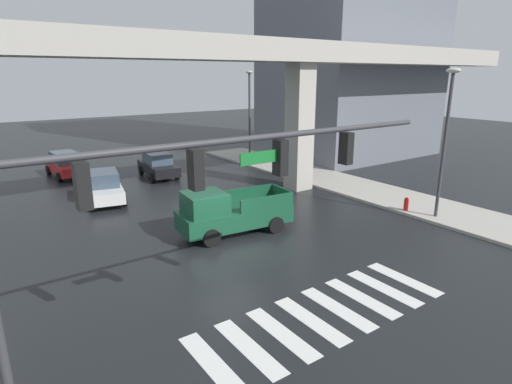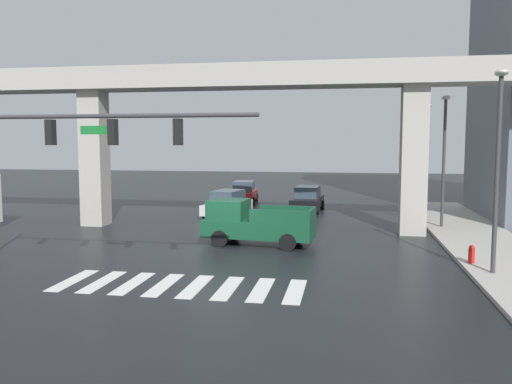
{
  "view_description": "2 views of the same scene",
  "coord_description": "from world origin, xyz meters",
  "px_view_note": "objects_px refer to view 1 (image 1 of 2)",
  "views": [
    {
      "loc": [
        -8.02,
        -13.12,
        6.95
      ],
      "look_at": [
        1.58,
        0.46,
        2.22
      ],
      "focal_mm": 29.1,
      "sensor_mm": 36.0,
      "label": 1
    },
    {
      "loc": [
        5.42,
        -21.51,
        4.77
      ],
      "look_at": [
        1.71,
        -0.42,
        2.7
      ],
      "focal_mm": 36.41,
      "sensor_mm": 36.0,
      "label": 2
    }
  ],
  "objects_px": {
    "pickup_truck": "(229,213)",
    "street_lamp_far_north": "(249,106)",
    "sedan_white": "(104,187)",
    "sedan_black": "(158,165)",
    "sedan_red": "(66,164)",
    "street_lamp_near_corner": "(446,127)",
    "fire_hydrant": "(406,205)",
    "street_lamp_mid_block": "(302,112)",
    "traffic_signal_mast": "(190,190)"
  },
  "relations": [
    {
      "from": "traffic_signal_mast",
      "to": "street_lamp_near_corner",
      "type": "height_order",
      "value": "street_lamp_near_corner"
    },
    {
      "from": "traffic_signal_mast",
      "to": "pickup_truck",
      "type": "bearing_deg",
      "value": 53.9
    },
    {
      "from": "sedan_white",
      "to": "fire_hydrant",
      "type": "relative_size",
      "value": 5.37
    },
    {
      "from": "sedan_black",
      "to": "traffic_signal_mast",
      "type": "height_order",
      "value": "traffic_signal_mast"
    },
    {
      "from": "fire_hydrant",
      "to": "street_lamp_near_corner",
      "type": "bearing_deg",
      "value": -74.47
    },
    {
      "from": "sedan_black",
      "to": "sedan_red",
      "type": "xyz_separation_m",
      "value": [
        -5.24,
        3.91,
        0.0
      ]
    },
    {
      "from": "sedan_black",
      "to": "street_lamp_near_corner",
      "type": "xyz_separation_m",
      "value": [
        7.8,
        -16.36,
        3.7
      ]
    },
    {
      "from": "traffic_signal_mast",
      "to": "fire_hydrant",
      "type": "height_order",
      "value": "traffic_signal_mast"
    },
    {
      "from": "sedan_white",
      "to": "sedan_red",
      "type": "relative_size",
      "value": 1.03
    },
    {
      "from": "pickup_truck",
      "to": "sedan_white",
      "type": "height_order",
      "value": "pickup_truck"
    },
    {
      "from": "pickup_truck",
      "to": "sedan_white",
      "type": "distance_m",
      "value": 8.89
    },
    {
      "from": "pickup_truck",
      "to": "street_lamp_far_north",
      "type": "xyz_separation_m",
      "value": [
        9.44,
        12.15,
        3.57
      ]
    },
    {
      "from": "street_lamp_far_north",
      "to": "fire_hydrant",
      "type": "xyz_separation_m",
      "value": [
        -0.4,
        -14.95,
        -4.13
      ]
    },
    {
      "from": "street_lamp_far_north",
      "to": "street_lamp_mid_block",
      "type": "bearing_deg",
      "value": -90.0
    },
    {
      "from": "sedan_white",
      "to": "sedan_black",
      "type": "relative_size",
      "value": 1.03
    },
    {
      "from": "street_lamp_near_corner",
      "to": "street_lamp_mid_block",
      "type": "xyz_separation_m",
      "value": [
        0.0,
        10.2,
        0.0
      ]
    },
    {
      "from": "pickup_truck",
      "to": "sedan_white",
      "type": "relative_size",
      "value": 1.15
    },
    {
      "from": "pickup_truck",
      "to": "sedan_black",
      "type": "height_order",
      "value": "pickup_truck"
    },
    {
      "from": "sedan_white",
      "to": "street_lamp_near_corner",
      "type": "distance_m",
      "value": 18.14
    },
    {
      "from": "street_lamp_near_corner",
      "to": "sedan_black",
      "type": "bearing_deg",
      "value": 115.48
    },
    {
      "from": "sedan_black",
      "to": "street_lamp_mid_block",
      "type": "distance_m",
      "value": 10.6
    },
    {
      "from": "sedan_white",
      "to": "street_lamp_mid_block",
      "type": "relative_size",
      "value": 0.63
    },
    {
      "from": "sedan_white",
      "to": "sedan_black",
      "type": "height_order",
      "value": "same"
    },
    {
      "from": "sedan_black",
      "to": "street_lamp_far_north",
      "type": "bearing_deg",
      "value": 0.21
    },
    {
      "from": "pickup_truck",
      "to": "fire_hydrant",
      "type": "distance_m",
      "value": 9.48
    },
    {
      "from": "sedan_red",
      "to": "traffic_signal_mast",
      "type": "bearing_deg",
      "value": -94.68
    },
    {
      "from": "sedan_black",
      "to": "sedan_red",
      "type": "bearing_deg",
      "value": 143.25
    },
    {
      "from": "sedan_black",
      "to": "street_lamp_mid_block",
      "type": "height_order",
      "value": "street_lamp_mid_block"
    },
    {
      "from": "sedan_red",
      "to": "traffic_signal_mast",
      "type": "xyz_separation_m",
      "value": [
        -1.94,
        -23.63,
        3.83
      ]
    },
    {
      "from": "pickup_truck",
      "to": "sedan_white",
      "type": "xyz_separation_m",
      "value": [
        -3.11,
        8.33,
        -0.14
      ]
    },
    {
      "from": "street_lamp_near_corner",
      "to": "fire_hydrant",
      "type": "xyz_separation_m",
      "value": [
        -0.4,
        1.44,
        -4.13
      ]
    },
    {
      "from": "street_lamp_far_north",
      "to": "street_lamp_near_corner",
      "type": "bearing_deg",
      "value": -90.0
    },
    {
      "from": "pickup_truck",
      "to": "fire_hydrant",
      "type": "bearing_deg",
      "value": -17.21
    },
    {
      "from": "pickup_truck",
      "to": "street_lamp_mid_block",
      "type": "relative_size",
      "value": 0.73
    },
    {
      "from": "traffic_signal_mast",
      "to": "street_lamp_near_corner",
      "type": "relative_size",
      "value": 1.5
    },
    {
      "from": "traffic_signal_mast",
      "to": "street_lamp_mid_block",
      "type": "height_order",
      "value": "street_lamp_mid_block"
    },
    {
      "from": "pickup_truck",
      "to": "street_lamp_far_north",
      "type": "relative_size",
      "value": 0.73
    },
    {
      "from": "sedan_red",
      "to": "street_lamp_mid_block",
      "type": "relative_size",
      "value": 0.61
    },
    {
      "from": "sedan_white",
      "to": "traffic_signal_mast",
      "type": "relative_size",
      "value": 0.42
    },
    {
      "from": "pickup_truck",
      "to": "traffic_signal_mast",
      "type": "bearing_deg",
      "value": -126.1
    },
    {
      "from": "street_lamp_far_north",
      "to": "fire_hydrant",
      "type": "height_order",
      "value": "street_lamp_far_north"
    },
    {
      "from": "sedan_red",
      "to": "street_lamp_mid_block",
      "type": "height_order",
      "value": "street_lamp_mid_block"
    },
    {
      "from": "street_lamp_far_north",
      "to": "fire_hydrant",
      "type": "distance_m",
      "value": 15.51
    },
    {
      "from": "sedan_black",
      "to": "street_lamp_far_north",
      "type": "distance_m",
      "value": 8.63
    },
    {
      "from": "pickup_truck",
      "to": "street_lamp_far_north",
      "type": "distance_m",
      "value": 15.79
    },
    {
      "from": "sedan_red",
      "to": "street_lamp_mid_block",
      "type": "bearing_deg",
      "value": -37.68
    },
    {
      "from": "sedan_white",
      "to": "street_lamp_far_north",
      "type": "distance_m",
      "value": 13.63
    },
    {
      "from": "street_lamp_mid_block",
      "to": "street_lamp_far_north",
      "type": "relative_size",
      "value": 1.0
    },
    {
      "from": "pickup_truck",
      "to": "street_lamp_near_corner",
      "type": "height_order",
      "value": "street_lamp_near_corner"
    },
    {
      "from": "sedan_white",
      "to": "sedan_black",
      "type": "distance_m",
      "value": 6.08
    }
  ]
}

